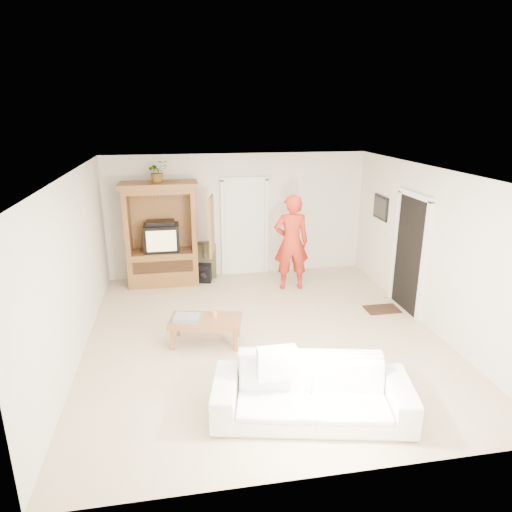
{
  "coord_description": "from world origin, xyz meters",
  "views": [
    {
      "loc": [
        -1.25,
        -6.45,
        3.45
      ],
      "look_at": [
        -0.02,
        0.6,
        1.15
      ],
      "focal_mm": 32.0,
      "sensor_mm": 36.0,
      "label": 1
    }
  ],
  "objects_px": {
    "armoire": "(163,241)",
    "coffee_table": "(205,322)",
    "sofa": "(312,391)",
    "man": "(291,242)"
  },
  "relations": [
    {
      "from": "armoire",
      "to": "coffee_table",
      "type": "height_order",
      "value": "armoire"
    },
    {
      "from": "armoire",
      "to": "sofa",
      "type": "relative_size",
      "value": 0.92
    },
    {
      "from": "armoire",
      "to": "sofa",
      "type": "distance_m",
      "value": 5.08
    },
    {
      "from": "sofa",
      "to": "armoire",
      "type": "bearing_deg",
      "value": 122.2
    },
    {
      "from": "armoire",
      "to": "man",
      "type": "xyz_separation_m",
      "value": [
        2.5,
        -0.72,
        0.05
      ]
    },
    {
      "from": "armoire",
      "to": "coffee_table",
      "type": "distance_m",
      "value": 2.88
    },
    {
      "from": "armoire",
      "to": "sofa",
      "type": "xyz_separation_m",
      "value": [
        1.75,
        -4.74,
        -0.57
      ]
    },
    {
      "from": "armoire",
      "to": "sofa",
      "type": "bearing_deg",
      "value": -69.75
    },
    {
      "from": "sofa",
      "to": "coffee_table",
      "type": "relative_size",
      "value": 1.94
    },
    {
      "from": "man",
      "to": "sofa",
      "type": "distance_m",
      "value": 4.13
    }
  ]
}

